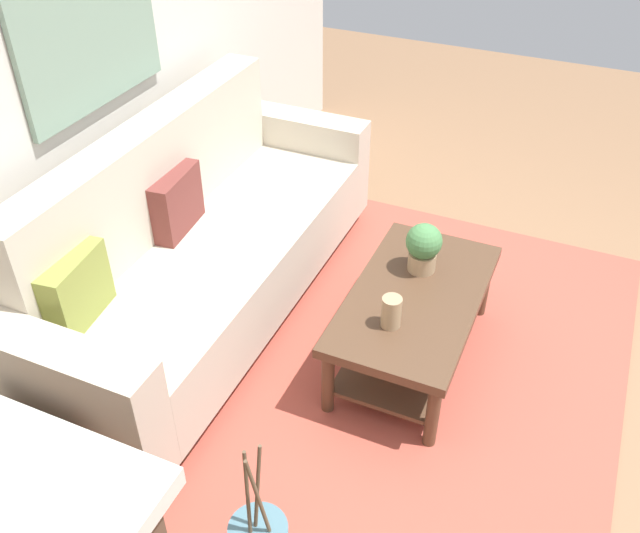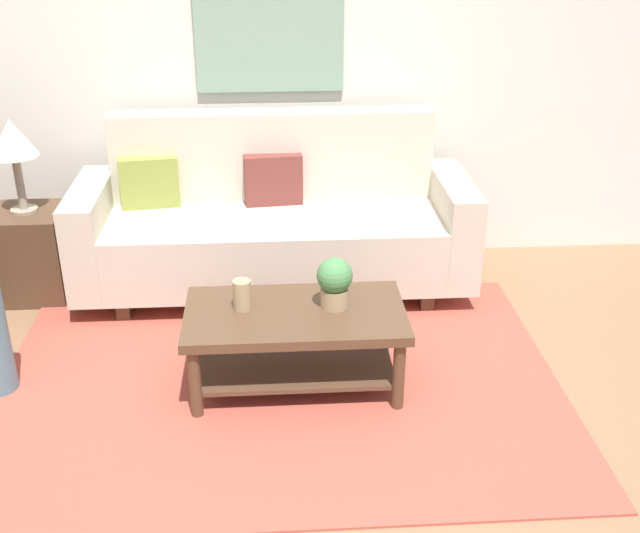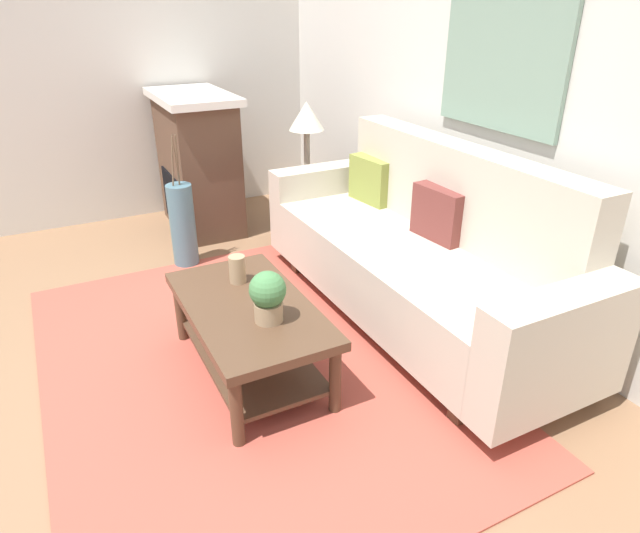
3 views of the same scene
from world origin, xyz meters
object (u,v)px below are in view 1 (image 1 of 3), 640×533
tabletop_vase (391,312)px  side_table (0,495)px  throw_pillow_maroon (176,202)px  potted_plant_tabletop (423,246)px  coffee_table (414,312)px  throw_pillow_olive (76,289)px  framed_painting (86,15)px  couch (202,247)px

tabletop_vase → side_table: size_ratio=0.28×
throw_pillow_maroon → potted_plant_tabletop: 1.27m
coffee_table → tabletop_vase: size_ratio=7.09×
throw_pillow_olive → tabletop_vase: 1.38m
throw_pillow_olive → framed_painting: (0.77, 0.34, 0.90)m
framed_painting → side_table: bearing=-162.2°
framed_painting → throw_pillow_olive: bearing=-156.1°
couch → potted_plant_tabletop: bearing=-75.6°
coffee_table → tabletop_vase: (-0.26, 0.04, 0.19)m
side_table → framed_painting: framed_painting is taller
coffee_table → framed_painting: 2.05m
tabletop_vase → potted_plant_tabletop: (0.46, -0.00, 0.06)m
couch → side_table: bearing=-179.2°
couch → throw_pillow_olive: couch is taller
potted_plant_tabletop → side_table: (-1.80, 1.09, -0.29)m
framed_painting → coffee_table: bearing=-87.0°
coffee_table → side_table: size_ratio=1.96×
throw_pillow_maroon → framed_painting: framed_painting is taller
potted_plant_tabletop → couch: bearing=104.4°
couch → coffee_table: 1.15m
side_table → framed_painting: 2.05m
framed_painting → tabletop_vase: bearing=-96.3°
throw_pillow_olive → framed_painting: 1.23m
side_table → framed_painting: bearing=17.8°
potted_plant_tabletop → side_table: size_ratio=0.47×
couch → throw_pillow_olive: size_ratio=6.74×
throw_pillow_olive → throw_pillow_maroon: 0.77m
tabletop_vase → side_table: (-1.34, 1.08, -0.23)m
couch → tabletop_vase: (-0.17, -1.10, 0.08)m
coffee_table → tabletop_vase: tabletop_vase is taller
side_table → throw_pillow_olive: bearing=11.0°
couch → throw_pillow_maroon: size_ratio=6.74×
framed_painting → potted_plant_tabletop: bearing=-79.7°
throw_pillow_maroon → side_table: 1.57m
throw_pillow_maroon → side_table: bearing=-174.5°
couch → framed_painting: bearing=90.0°
coffee_table → side_table: side_table is taller
throw_pillow_maroon → throw_pillow_olive: bearing=180.0°
throw_pillow_maroon → potted_plant_tabletop: (0.29, -1.23, -0.11)m
tabletop_vase → framed_painting: (0.17, 1.57, 1.07)m
throw_pillow_olive → throw_pillow_maroon: same height
throw_pillow_olive → side_table: 0.86m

